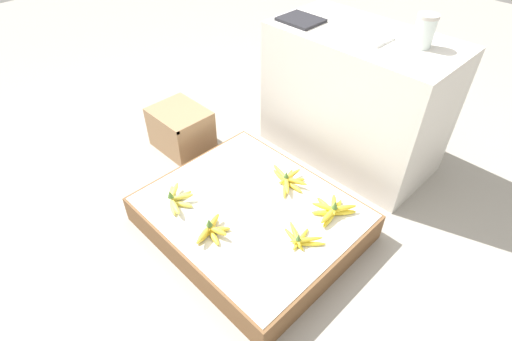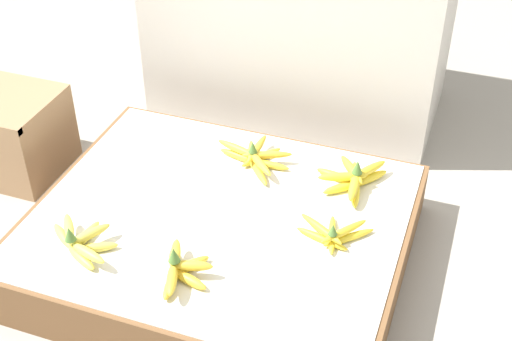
% 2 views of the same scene
% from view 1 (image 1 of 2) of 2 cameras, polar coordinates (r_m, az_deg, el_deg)
% --- Properties ---
extents(ground_plane, '(10.00, 10.00, 0.00)m').
position_cam_1_polar(ground_plane, '(2.29, -0.69, -8.19)').
color(ground_plane, gray).
extents(display_platform, '(1.10, 0.92, 0.17)m').
position_cam_1_polar(display_platform, '(2.22, -0.70, -6.75)').
color(display_platform, brown).
rests_on(display_platform, ground_plane).
extents(back_vendor_table, '(1.09, 0.58, 0.84)m').
position_cam_1_polar(back_vendor_table, '(2.63, 13.89, 9.87)').
color(back_vendor_table, beige).
rests_on(back_vendor_table, ground_plane).
extents(wooden_crate, '(0.38, 0.31, 0.29)m').
position_cam_1_polar(wooden_crate, '(2.81, -10.66, 5.85)').
color(wooden_crate, '#997551').
rests_on(wooden_crate, ground_plane).
extents(banana_bunch_front_left, '(0.24, 0.19, 0.10)m').
position_cam_1_polar(banana_bunch_front_left, '(2.21, -11.25, -3.99)').
color(banana_bunch_front_left, '#DBCC4C').
rests_on(banana_bunch_front_left, display_platform).
extents(banana_bunch_front_midleft, '(0.16, 0.21, 0.10)m').
position_cam_1_polar(banana_bunch_front_midleft, '(2.02, -6.33, -8.47)').
color(banana_bunch_front_midleft, gold).
rests_on(banana_bunch_front_midleft, display_platform).
extents(banana_bunch_middle_midright, '(0.22, 0.17, 0.08)m').
position_cam_1_polar(banana_bunch_middle_midright, '(2.00, 6.43, -9.69)').
color(banana_bunch_middle_midright, yellow).
rests_on(banana_bunch_middle_midright, display_platform).
extents(banana_bunch_back_midleft, '(0.26, 0.23, 0.09)m').
position_cam_1_polar(banana_bunch_back_midleft, '(2.29, 4.54, -1.36)').
color(banana_bunch_back_midleft, gold).
rests_on(banana_bunch_back_midleft, display_platform).
extents(banana_bunch_back_midright, '(0.22, 0.24, 0.10)m').
position_cam_1_polar(banana_bunch_back_midright, '(2.14, 10.87, -5.57)').
color(banana_bunch_back_midright, yellow).
rests_on(banana_bunch_back_midright, display_platform).
extents(glass_jar, '(0.11, 0.11, 0.17)m').
position_cam_1_polar(glass_jar, '(2.34, 22.94, 17.90)').
color(glass_jar, silver).
rests_on(glass_jar, back_vendor_table).
extents(foam_tray_white, '(0.29, 0.18, 0.02)m').
position_cam_1_polar(foam_tray_white, '(2.41, 15.01, 18.25)').
color(foam_tray_white, white).
rests_on(foam_tray_white, back_vendor_table).
extents(foam_tray_dark, '(0.24, 0.21, 0.02)m').
position_cam_1_polar(foam_tray_dark, '(2.56, 6.42, 20.61)').
color(foam_tray_dark, '#232328').
rests_on(foam_tray_dark, back_vendor_table).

